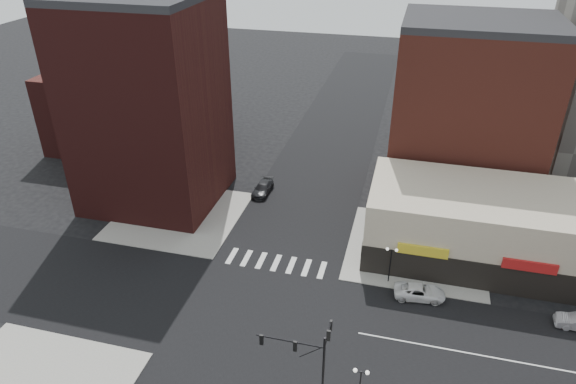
% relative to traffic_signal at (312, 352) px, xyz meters
% --- Properties ---
extents(ground, '(240.00, 240.00, 0.00)m').
position_rel_traffic_signal_xyz_m(ground, '(-7.24, 7.83, -4.96)').
color(ground, black).
rests_on(ground, ground).
extents(road_ew, '(200.00, 14.00, 0.02)m').
position_rel_traffic_signal_xyz_m(road_ew, '(-7.24, 7.83, -4.95)').
color(road_ew, black).
rests_on(road_ew, ground).
extents(road_ns, '(14.00, 200.00, 0.02)m').
position_rel_traffic_signal_xyz_m(road_ns, '(-7.24, 7.83, -4.95)').
color(road_ns, black).
rests_on(road_ns, ground).
extents(sidewalk_nw, '(15.00, 15.00, 0.12)m').
position_rel_traffic_signal_xyz_m(sidewalk_nw, '(-21.74, 22.33, -4.90)').
color(sidewalk_nw, gray).
rests_on(sidewalk_nw, ground).
extents(sidewalk_ne, '(15.00, 15.00, 0.12)m').
position_rel_traffic_signal_xyz_m(sidewalk_ne, '(7.26, 22.33, -4.90)').
color(sidewalk_ne, gray).
rests_on(sidewalk_ne, ground).
extents(building_nw, '(16.00, 15.00, 25.00)m').
position_rel_traffic_signal_xyz_m(building_nw, '(-26.24, 26.33, 7.54)').
color(building_nw, '#3B1412').
rests_on(building_nw, ground).
extents(building_nw_low, '(20.00, 18.00, 12.00)m').
position_rel_traffic_signal_xyz_m(building_nw_low, '(-39.24, 41.83, 1.04)').
color(building_nw_low, '#3B1412').
rests_on(building_nw_low, ground).
extents(building_ne_midrise, '(18.00, 15.00, 22.00)m').
position_rel_traffic_signal_xyz_m(building_ne_midrise, '(11.76, 37.33, 6.04)').
color(building_ne_midrise, maroon).
rests_on(building_ne_midrise, ground).
extents(building_ne_row, '(24.20, 12.20, 8.00)m').
position_rel_traffic_signal_xyz_m(building_ne_row, '(13.76, 22.83, -1.66)').
color(building_ne_row, '#C2B59A').
rests_on(building_ne_row, ground).
extents(traffic_signal, '(5.59, 3.09, 7.77)m').
position_rel_traffic_signal_xyz_m(traffic_signal, '(0.00, 0.00, 0.00)').
color(traffic_signal, black).
rests_on(traffic_signal, ground).
extents(street_lamp_se_a, '(1.22, 0.32, 4.16)m').
position_rel_traffic_signal_xyz_m(street_lamp_se_a, '(3.76, -0.17, -1.67)').
color(street_lamp_se_a, black).
rests_on(street_lamp_se_a, sidewalk_se).
extents(street_lamp_ne, '(1.22, 0.32, 4.16)m').
position_rel_traffic_signal_xyz_m(street_lamp_ne, '(4.76, 15.83, -1.67)').
color(street_lamp_ne, black).
rests_on(street_lamp_ne, sidewalk_ne).
extents(white_suv, '(5.24, 2.86, 1.39)m').
position_rel_traffic_signal_xyz_m(white_suv, '(7.93, 14.21, -4.27)').
color(white_suv, white).
rests_on(white_suv, ground).
extents(dark_sedan_north, '(2.16, 5.06, 1.45)m').
position_rel_traffic_signal_xyz_m(dark_sedan_north, '(-13.24, 30.49, -4.24)').
color(dark_sedan_north, black).
rests_on(dark_sedan_north, ground).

